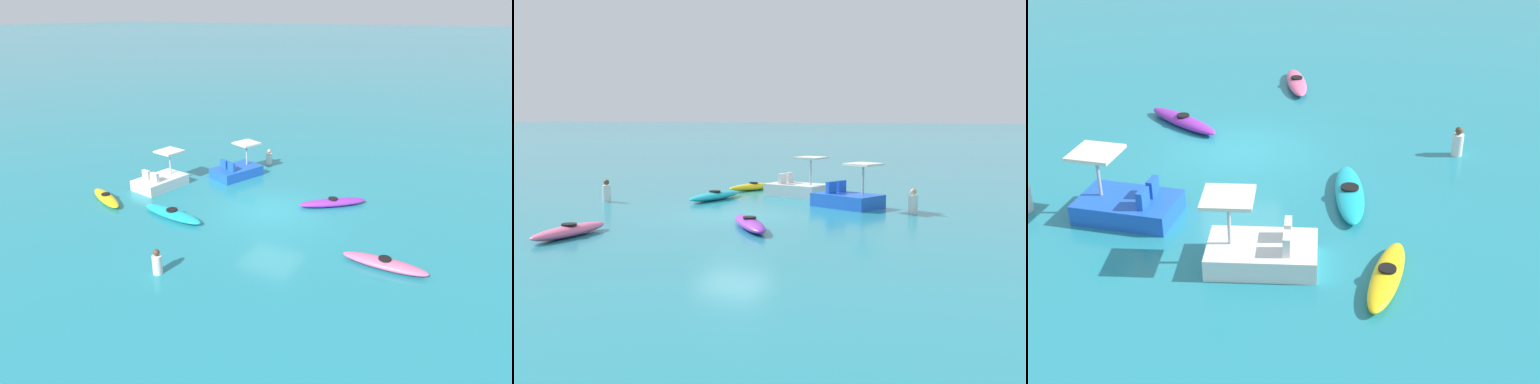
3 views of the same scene
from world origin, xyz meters
The scene contains 9 objects.
ground_plane centered at (0.00, 0.00, 0.00)m, with size 600.00×600.00×0.00m, color teal.
kayak_purple centered at (-2.09, -1.74, 0.16)m, with size 2.71×2.45×0.37m.
kayak_yellow centered at (6.92, 2.80, 0.16)m, with size 2.69×1.64×0.37m.
kayak_pink centered at (-5.40, 2.26, 0.16)m, with size 2.84×0.67×0.37m.
kayak_cyan centered at (3.25, 2.67, 0.16)m, with size 3.17×1.09×0.37m.
pedal_boat_blue centered at (3.58, -2.89, 0.34)m, with size 2.20×2.76×1.68m.
pedal_boat_white centered at (5.98, 0.23, 0.34)m, with size 1.83×2.61×1.68m.
person_near_shore centered at (3.06, -5.45, 0.39)m, with size 0.43×0.43×0.88m.
person_by_kayaks centered at (0.89, 6.24, 0.39)m, with size 0.45×0.45×0.88m.
Camera 2 is at (-18.79, -10.54, 3.36)m, focal length 44.63 mm.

